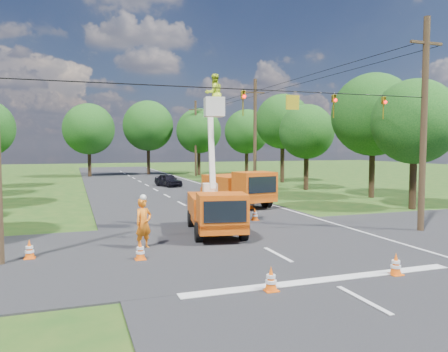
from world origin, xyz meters
name	(u,v)px	position (x,y,z in m)	size (l,w,h in m)	color
ground	(167,196)	(0.00, 20.00, 0.00)	(140.00, 140.00, 0.00)	#1D4615
road_main	(167,196)	(0.00, 20.00, 0.00)	(12.00, 100.00, 0.06)	black
road_cross	(256,244)	(0.00, 2.00, 0.00)	(56.00, 10.00, 0.07)	black
stop_bar	(325,281)	(0.00, -3.20, 0.00)	(9.00, 0.45, 0.02)	silver
edge_line	(232,194)	(5.60, 20.00, 0.00)	(0.12, 90.00, 0.02)	silver
bucket_truck	(216,199)	(-0.93, 4.56, 1.62)	(2.93, 5.77, 7.35)	#D1560E
second_truck	(238,187)	(3.45, 13.05, 1.25)	(3.40, 6.69, 2.39)	#D1560E
ground_worker	(143,223)	(-4.50, 2.74, 1.00)	(0.73, 0.48, 2.01)	orange
distant_car	(168,180)	(1.85, 28.21, 0.63)	(1.49, 3.70, 1.26)	black
traffic_cone_0	(271,279)	(-1.95, -3.53, 0.36)	(0.38, 0.38, 0.71)	#FC5E0D
traffic_cone_1	(396,264)	(2.39, -3.43, 0.36)	(0.38, 0.38, 0.71)	#FC5E0D
traffic_cone_2	(255,214)	(2.14, 7.17, 0.36)	(0.38, 0.38, 0.71)	#FC5E0D
traffic_cone_3	(251,203)	(3.66, 11.35, 0.36)	(0.38, 0.38, 0.71)	#FC5E0D
traffic_cone_4	(140,250)	(-4.89, 1.02, 0.36)	(0.38, 0.38, 0.71)	#FC5E0D
traffic_cone_5	(29,249)	(-8.61, 2.45, 0.36)	(0.38, 0.38, 0.71)	#FC5E0D
traffic_cone_6	(239,193)	(5.05, 17.06, 0.36)	(0.38, 0.38, 0.71)	#FC5E0D
pole_right_near	(424,123)	(8.50, 2.00, 5.11)	(1.80, 0.30, 10.00)	#4C3823
pole_right_mid	(255,134)	(8.50, 22.00, 5.11)	(1.80, 0.30, 10.00)	#4C3823
pole_right_far	(196,138)	(8.50, 42.00, 5.11)	(1.80, 0.30, 10.00)	#4C3823
signal_span	(306,102)	(2.23, 1.99, 5.88)	(18.00, 0.29, 1.07)	black
tree_right_a	(415,122)	(13.50, 8.00, 5.56)	(5.40, 5.40, 8.28)	#382616
tree_right_b	(373,115)	(15.00, 14.00, 6.43)	(6.40, 6.40, 9.65)	#382616
tree_right_c	(307,132)	(13.20, 21.00, 5.31)	(5.00, 5.00, 7.83)	#382616
tree_right_d	(283,122)	(14.80, 29.00, 6.68)	(6.00, 6.00, 9.70)	#382616
tree_right_e	(247,132)	(13.80, 37.00, 5.81)	(5.60, 5.60, 8.63)	#382616
tree_far_a	(89,129)	(-5.00, 45.00, 6.19)	(6.60, 6.60, 9.50)	#382616
tree_far_b	(148,126)	(3.00, 47.00, 6.81)	(7.00, 7.00, 10.32)	#382616
tree_far_c	(199,131)	(9.50, 44.00, 6.06)	(6.20, 6.20, 9.18)	#382616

